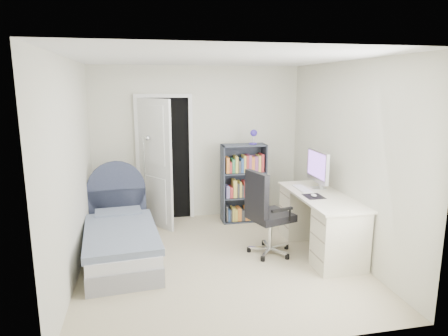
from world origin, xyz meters
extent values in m
cube|color=tan|center=(0.00, 0.00, -0.03)|extent=(3.40, 3.60, 0.05)
cube|color=white|center=(0.00, 0.00, 2.52)|extent=(3.40, 3.60, 0.05)
cube|color=beige|center=(0.00, 1.82, 1.25)|extent=(3.40, 0.05, 2.50)
cube|color=beige|center=(0.00, -1.82, 1.25)|extent=(3.40, 0.05, 2.50)
cube|color=beige|center=(-1.72, 0.00, 1.25)|extent=(0.05, 3.60, 2.50)
cube|color=beige|center=(1.72, 0.00, 1.25)|extent=(0.05, 3.60, 2.50)
cube|color=black|center=(-0.55, 1.80, 1.00)|extent=(0.80, 0.01, 2.00)
cube|color=white|center=(-0.98, 1.77, 1.00)|extent=(0.06, 0.06, 2.00)
cube|color=white|center=(-0.12, 1.77, 1.00)|extent=(0.06, 0.06, 2.00)
cube|color=white|center=(-0.55, 1.77, 2.03)|extent=(0.92, 0.06, 0.06)
cube|color=white|center=(-0.72, 1.44, 1.00)|extent=(0.49, 0.68, 2.00)
cube|color=gray|center=(-1.21, 0.24, 0.11)|extent=(0.99, 1.83, 0.23)
cube|color=silver|center=(-1.21, 0.24, 0.29)|extent=(0.97, 1.79, 0.14)
cube|color=slate|center=(-1.21, 0.16, 0.40)|extent=(1.00, 1.57, 0.09)
cube|color=slate|center=(-1.27, 0.88, 0.41)|extent=(0.66, 0.41, 0.11)
cube|color=#32384E|center=(-1.30, 1.16, 0.35)|extent=(0.84, 0.13, 0.70)
cylinder|color=#32384E|center=(-1.30, 1.16, 0.70)|extent=(0.84, 0.13, 0.84)
cylinder|color=tan|center=(-1.36, 1.40, 0.27)|extent=(0.04, 0.04, 0.54)
cylinder|color=tan|center=(-1.36, 1.77, 0.27)|extent=(0.04, 0.04, 0.54)
cylinder|color=tan|center=(-0.99, 1.40, 0.27)|extent=(0.04, 0.04, 0.54)
cylinder|color=tan|center=(-0.99, 1.77, 0.27)|extent=(0.04, 0.04, 0.54)
cube|color=tan|center=(-1.17, 1.59, 0.52)|extent=(0.43, 0.43, 0.03)
cube|color=tan|center=(-1.17, 1.59, 0.19)|extent=(0.39, 0.39, 0.02)
cube|color=#B24C33|center=(-1.23, 1.59, 0.55)|extent=(0.17, 0.24, 0.03)
cube|color=#3F598C|center=(-1.23, 1.59, 0.58)|extent=(0.16, 0.23, 0.03)
cube|color=#D8CC7F|center=(-1.23, 1.59, 0.61)|extent=(0.15, 0.21, 0.03)
cylinder|color=silver|center=(-0.88, 1.49, 0.01)|extent=(0.21, 0.21, 0.02)
cylinder|color=silver|center=(-0.88, 1.49, 0.72)|extent=(0.02, 0.02, 1.42)
sphere|color=silver|center=(-0.82, 1.45, 1.40)|extent=(0.08, 0.08, 0.08)
cube|color=#363C4A|center=(0.34, 1.40, 0.63)|extent=(0.02, 0.30, 1.27)
cube|color=#363C4A|center=(1.03, 1.40, 0.63)|extent=(0.02, 0.30, 1.27)
cube|color=#363C4A|center=(0.68, 1.40, 1.26)|extent=(0.71, 0.30, 0.02)
cube|color=#363C4A|center=(0.68, 1.40, 0.01)|extent=(0.71, 0.30, 0.02)
cube|color=#363C4A|center=(0.68, 1.55, 0.63)|extent=(0.71, 0.01, 1.27)
cube|color=#363C4A|center=(0.68, 1.40, 0.41)|extent=(0.67, 0.28, 0.02)
cube|color=#363C4A|center=(0.68, 1.40, 0.81)|extent=(0.67, 0.28, 0.02)
cylinder|color=#3725A1|center=(0.83, 1.40, 1.28)|extent=(0.12, 0.12, 0.02)
cylinder|color=silver|center=(0.83, 1.40, 1.36)|extent=(0.02, 0.02, 0.16)
sphere|color=#3725A1|center=(0.83, 1.37, 1.45)|extent=(0.11, 0.11, 0.11)
cube|color=#3F3F3F|center=(0.39, 1.38, 0.16)|extent=(0.03, 0.21, 0.25)
cube|color=#335999|center=(0.42, 1.38, 0.13)|extent=(0.03, 0.21, 0.19)
cube|color=#3F3F3F|center=(0.46, 1.38, 0.13)|extent=(0.03, 0.21, 0.19)
cube|color=#D8BF4C|center=(0.49, 1.38, 0.14)|extent=(0.03, 0.21, 0.22)
cube|color=#D8BF4C|center=(0.54, 1.38, 0.13)|extent=(0.05, 0.21, 0.19)
cube|color=orange|center=(0.60, 1.38, 0.13)|extent=(0.06, 0.21, 0.21)
cube|color=#3F3F3F|center=(0.66, 1.38, 0.12)|extent=(0.06, 0.21, 0.17)
cube|color=orange|center=(0.72, 1.38, 0.14)|extent=(0.06, 0.21, 0.21)
cube|color=#D8BF4C|center=(0.78, 1.38, 0.17)|extent=(0.04, 0.21, 0.27)
cube|color=#335999|center=(0.84, 1.38, 0.14)|extent=(0.05, 0.21, 0.22)
cube|color=#3F3F3F|center=(0.90, 1.38, 0.16)|extent=(0.05, 0.21, 0.27)
cube|color=#3F3F3F|center=(0.95, 1.38, 0.16)|extent=(0.04, 0.21, 0.27)
cube|color=#7F72B2|center=(1.00, 1.38, 0.13)|extent=(0.05, 0.21, 0.20)
cube|color=#7F72B2|center=(0.40, 1.38, 0.52)|extent=(0.05, 0.21, 0.19)
cube|color=#B23333|center=(0.46, 1.38, 0.51)|extent=(0.05, 0.21, 0.17)
cube|color=#D8BF4C|center=(0.52, 1.38, 0.57)|extent=(0.06, 0.21, 0.28)
cube|color=#3F3F3F|center=(0.57, 1.38, 0.54)|extent=(0.04, 0.21, 0.22)
cube|color=#D8BF4C|center=(0.61, 1.38, 0.55)|extent=(0.03, 0.21, 0.25)
cube|color=#3F3F3F|center=(0.65, 1.38, 0.52)|extent=(0.03, 0.21, 0.20)
cube|color=#B23333|center=(0.69, 1.38, 0.55)|extent=(0.05, 0.21, 0.25)
cube|color=#7F72B2|center=(0.74, 1.38, 0.56)|extent=(0.03, 0.21, 0.26)
cube|color=#7F72B2|center=(0.78, 1.38, 0.52)|extent=(0.03, 0.21, 0.20)
cube|color=#7F72B2|center=(0.83, 1.38, 0.55)|extent=(0.06, 0.21, 0.24)
cube|color=#D8BF4C|center=(0.89, 1.38, 0.52)|extent=(0.05, 0.21, 0.19)
cube|color=#D8BF4C|center=(0.95, 1.38, 0.52)|extent=(0.05, 0.21, 0.18)
cube|color=#3F3F3F|center=(1.01, 1.38, 0.51)|extent=(0.05, 0.21, 0.18)
cube|color=orange|center=(0.40, 1.38, 0.96)|extent=(0.05, 0.21, 0.25)
cube|color=#B23333|center=(0.45, 1.38, 0.92)|extent=(0.04, 0.21, 0.17)
cube|color=#337F4C|center=(0.49, 1.38, 0.94)|extent=(0.05, 0.21, 0.22)
cube|color=#D8BF4C|center=(0.54, 1.38, 0.96)|extent=(0.04, 0.21, 0.26)
cube|color=#3F3F3F|center=(0.59, 1.38, 0.93)|extent=(0.04, 0.21, 0.19)
cube|color=#335999|center=(0.64, 1.38, 0.94)|extent=(0.04, 0.21, 0.22)
cube|color=#D8BF4C|center=(0.68, 1.38, 0.97)|extent=(0.03, 0.21, 0.27)
cube|color=#B23333|center=(0.72, 1.38, 0.97)|extent=(0.04, 0.21, 0.27)
cube|color=#994C7F|center=(0.76, 1.38, 0.97)|extent=(0.04, 0.21, 0.27)
cube|color=orange|center=(0.81, 1.38, 0.96)|extent=(0.05, 0.21, 0.25)
cube|color=#994C7F|center=(0.87, 1.38, 0.96)|extent=(0.05, 0.21, 0.25)
cube|color=#D8BF4C|center=(0.92, 1.38, 0.96)|extent=(0.04, 0.21, 0.26)
cube|color=#B23333|center=(0.97, 1.38, 0.97)|extent=(0.04, 0.21, 0.28)
cube|color=beige|center=(1.38, 0.02, 0.76)|extent=(0.64, 1.60, 0.03)
cube|color=beige|center=(1.38, -0.54, 0.37)|extent=(0.59, 0.43, 0.75)
cube|color=beige|center=(1.38, 0.59, 0.37)|extent=(0.59, 0.43, 0.75)
cube|color=silver|center=(1.49, 0.34, 0.78)|extent=(0.17, 0.17, 0.01)
cube|color=silver|center=(1.52, 0.34, 0.91)|extent=(0.03, 0.06, 0.23)
cube|color=silver|center=(1.47, 0.34, 1.10)|extent=(0.05, 0.60, 0.43)
cube|color=#9257D5|center=(1.44, 0.34, 1.12)|extent=(0.00, 0.53, 0.34)
cube|color=white|center=(1.25, 0.34, 0.79)|extent=(0.14, 0.43, 0.02)
cube|color=black|center=(1.25, -0.03, 0.78)|extent=(0.23, 0.28, 0.00)
ellipsoid|color=white|center=(1.25, -0.03, 0.80)|extent=(0.06, 0.11, 0.03)
cube|color=silver|center=(0.84, 0.11, 0.06)|extent=(0.29, 0.12, 0.03)
cylinder|color=black|center=(0.97, 0.15, 0.03)|extent=(0.07, 0.07, 0.06)
cube|color=silver|center=(0.71, 0.21, 0.06)|extent=(0.05, 0.29, 0.03)
cylinder|color=black|center=(0.71, 0.35, 0.03)|extent=(0.07, 0.07, 0.06)
cube|color=silver|center=(0.58, 0.11, 0.06)|extent=(0.29, 0.13, 0.03)
cylinder|color=black|center=(0.44, 0.16, 0.03)|extent=(0.07, 0.07, 0.06)
cube|color=silver|center=(0.62, -0.04, 0.06)|extent=(0.21, 0.26, 0.03)
cylinder|color=black|center=(0.54, -0.15, 0.03)|extent=(0.07, 0.07, 0.06)
cube|color=silver|center=(0.79, -0.04, 0.06)|extent=(0.20, 0.26, 0.03)
cylinder|color=black|center=(0.87, -0.16, 0.03)|extent=(0.07, 0.07, 0.06)
cylinder|color=silver|center=(0.71, 0.07, 0.28)|extent=(0.06, 0.06, 0.43)
cube|color=black|center=(0.71, 0.07, 0.51)|extent=(0.62, 0.62, 0.09)
cube|color=black|center=(0.49, 0.00, 0.84)|extent=(0.20, 0.45, 0.57)
cube|color=black|center=(0.77, -0.19, 0.68)|extent=(0.31, 0.13, 0.03)
cube|color=black|center=(0.61, 0.32, 0.68)|extent=(0.31, 0.13, 0.03)
camera|label=1|loc=(-0.90, -4.68, 2.20)|focal=32.00mm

